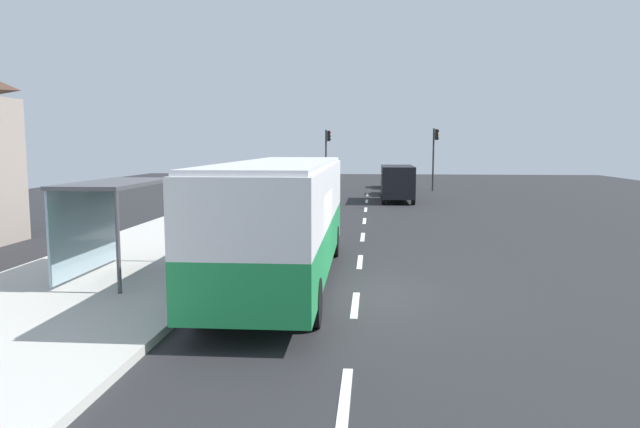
% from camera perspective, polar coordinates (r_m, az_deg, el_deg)
% --- Properties ---
extents(ground_plane, '(56.00, 92.00, 0.04)m').
position_cam_1_polar(ground_plane, '(28.39, 3.81, -0.72)').
color(ground_plane, '#262628').
extents(sidewalk_platform, '(6.20, 30.00, 0.18)m').
position_cam_1_polar(sidewalk_platform, '(17.96, -18.09, -5.03)').
color(sidewalk_platform, beige).
rests_on(sidewalk_platform, ground).
extents(lane_stripe_seg_0, '(0.16, 2.20, 0.01)m').
position_cam_1_polar(lane_stripe_seg_0, '(8.92, 2.42, -17.30)').
color(lane_stripe_seg_0, silver).
rests_on(lane_stripe_seg_0, ground).
extents(lane_stripe_seg_1, '(0.16, 2.20, 0.01)m').
position_cam_1_polar(lane_stripe_seg_1, '(13.64, 3.42, -8.74)').
color(lane_stripe_seg_1, silver).
rests_on(lane_stripe_seg_1, ground).
extents(lane_stripe_seg_2, '(0.16, 2.20, 0.01)m').
position_cam_1_polar(lane_stripe_seg_2, '(18.51, 3.88, -4.63)').
color(lane_stripe_seg_2, silver).
rests_on(lane_stripe_seg_2, ground).
extents(lane_stripe_seg_3, '(0.16, 2.20, 0.01)m').
position_cam_1_polar(lane_stripe_seg_3, '(23.43, 4.14, -2.23)').
color(lane_stripe_seg_3, silver).
rests_on(lane_stripe_seg_3, ground).
extents(lane_stripe_seg_4, '(0.16, 2.20, 0.01)m').
position_cam_1_polar(lane_stripe_seg_4, '(28.38, 4.32, -0.67)').
color(lane_stripe_seg_4, silver).
rests_on(lane_stripe_seg_4, ground).
extents(lane_stripe_seg_5, '(0.16, 2.20, 0.01)m').
position_cam_1_polar(lane_stripe_seg_5, '(33.34, 4.44, 0.42)').
color(lane_stripe_seg_5, silver).
rests_on(lane_stripe_seg_5, ground).
extents(lane_stripe_seg_6, '(0.16, 2.20, 0.01)m').
position_cam_1_polar(lane_stripe_seg_6, '(38.32, 4.53, 1.24)').
color(lane_stripe_seg_6, silver).
rests_on(lane_stripe_seg_6, ground).
extents(lane_stripe_seg_7, '(0.16, 2.20, 0.01)m').
position_cam_1_polar(lane_stripe_seg_7, '(43.30, 4.59, 1.86)').
color(lane_stripe_seg_7, silver).
rests_on(lane_stripe_seg_7, ground).
extents(bus, '(2.64, 11.04, 3.21)m').
position_cam_1_polar(bus, '(15.42, -3.62, 0.01)').
color(bus, '#1E8C47').
rests_on(bus, ground).
extents(white_van, '(2.04, 5.20, 2.30)m').
position_cam_1_polar(white_van, '(38.25, 7.47, 3.20)').
color(white_van, black).
rests_on(white_van, ground).
extents(sedan_near, '(1.84, 4.40, 1.52)m').
position_cam_1_polar(sedan_near, '(43.74, 7.30, 2.91)').
color(sedan_near, '#195933').
rests_on(sedan_near, ground).
extents(sedan_far, '(1.89, 4.42, 1.52)m').
position_cam_1_polar(sedan_far, '(50.85, 7.00, 3.44)').
color(sedan_far, black).
rests_on(sedan_far, ground).
extents(recycling_bin_green, '(0.52, 0.52, 0.95)m').
position_cam_1_polar(recycling_bin_green, '(16.53, -11.95, -3.83)').
color(recycling_bin_green, green).
rests_on(recycling_bin_green, sidewalk_platform).
extents(recycling_bin_red, '(0.52, 0.52, 0.95)m').
position_cam_1_polar(recycling_bin_red, '(17.19, -11.27, -3.42)').
color(recycling_bin_red, red).
rests_on(recycling_bin_red, sidewalk_platform).
extents(traffic_light_near_side, '(0.49, 0.28, 4.94)m').
position_cam_1_polar(traffic_light_near_side, '(47.77, 11.03, 6.15)').
color(traffic_light_near_side, '#2D2D2D').
rests_on(traffic_light_near_side, ground).
extents(traffic_light_far_side, '(0.49, 0.28, 4.86)m').
position_cam_1_polar(traffic_light_far_side, '(48.47, 0.70, 6.22)').
color(traffic_light_far_side, '#2D2D2D').
rests_on(traffic_light_far_side, ground).
extents(bus_shelter, '(1.80, 4.00, 2.50)m').
position_cam_1_polar(bus_shelter, '(16.56, -20.04, 0.96)').
color(bus_shelter, '#4C4C51').
rests_on(bus_shelter, sidewalk_platform).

